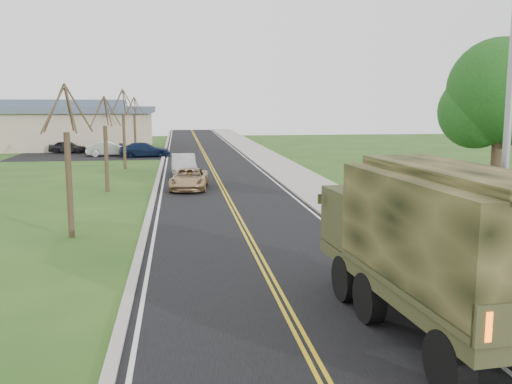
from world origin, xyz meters
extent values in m
plane|color=#254A18|center=(0.00, 0.00, 0.00)|extent=(160.00, 160.00, 0.00)
cube|color=black|center=(0.00, 40.00, 0.01)|extent=(8.00, 120.00, 0.01)
cube|color=#9E998E|center=(4.15, 40.00, 0.06)|extent=(0.30, 120.00, 0.12)
cube|color=#9E998E|center=(5.90, 40.00, 0.05)|extent=(3.20, 120.00, 0.10)
cube|color=#9E998E|center=(-4.15, 40.00, 0.05)|extent=(0.30, 120.00, 0.10)
cylinder|color=gray|center=(5.00, -0.50, 4.00)|extent=(0.18, 0.18, 8.00)
cylinder|color=#38281C|center=(11.00, 10.00, 2.52)|extent=(0.44, 0.44, 5.04)
sphere|color=#144715|center=(11.00, 10.00, 5.85)|extent=(4.50, 4.50, 4.50)
sphere|color=#144715|center=(10.20, 10.50, 4.95)|extent=(3.24, 3.24, 3.24)
cylinder|color=#38281C|center=(-7.00, 10.00, 2.10)|extent=(0.24, 0.24, 4.20)
cylinder|color=#38281C|center=(-6.52, 10.13, 5.13)|extent=(1.01, 0.33, 1.90)
cylinder|color=#38281C|center=(-6.97, 10.62, 5.05)|extent=(0.13, 1.29, 1.74)
cylinder|color=#38281C|center=(-7.46, 10.18, 5.13)|extent=(0.98, 0.43, 1.90)
cylinder|color=#38281C|center=(-7.39, 9.52, 5.05)|extent=(0.79, 1.05, 1.77)
cylinder|color=#38281C|center=(-6.73, 9.59, 5.13)|extent=(0.58, 0.90, 1.90)
cylinder|color=#38281C|center=(-7.00, 22.00, 1.98)|extent=(0.24, 0.24, 3.96)
cylinder|color=#38281C|center=(-6.55, 22.12, 4.83)|extent=(0.96, 0.32, 1.79)
cylinder|color=#38281C|center=(-6.97, 22.58, 4.76)|extent=(0.12, 1.22, 1.65)
cylinder|color=#38281C|center=(-7.43, 22.17, 4.83)|extent=(0.93, 0.41, 1.79)
cylinder|color=#38281C|center=(-7.37, 21.55, 4.76)|extent=(0.75, 0.99, 1.67)
cylinder|color=#38281C|center=(-6.75, 21.61, 4.83)|extent=(0.55, 0.85, 1.80)
cylinder|color=#38281C|center=(-7.00, 34.00, 2.22)|extent=(0.24, 0.24, 4.44)
cylinder|color=#38281C|center=(-6.50, 34.13, 5.42)|extent=(1.07, 0.35, 2.00)
cylinder|color=#38281C|center=(-6.97, 34.65, 5.34)|extent=(0.13, 1.36, 1.84)
cylinder|color=#38281C|center=(-7.49, 34.19, 5.42)|extent=(1.03, 0.46, 2.00)
cylinder|color=#38281C|center=(-7.41, 33.49, 5.34)|extent=(0.83, 1.10, 1.87)
cylinder|color=#38281C|center=(-6.72, 33.56, 5.42)|extent=(0.61, 0.95, 2.01)
cylinder|color=#38281C|center=(-7.00, 46.00, 2.04)|extent=(0.24, 0.24, 4.08)
cylinder|color=#38281C|center=(-6.54, 46.12, 4.98)|extent=(0.99, 0.33, 1.84)
cylinder|color=#38281C|center=(-6.97, 46.60, 4.91)|extent=(0.13, 1.25, 1.69)
cylinder|color=#38281C|center=(-7.45, 46.17, 4.98)|extent=(0.95, 0.42, 1.85)
cylinder|color=#38281C|center=(-7.38, 45.53, 4.91)|extent=(0.77, 1.02, 1.72)
cylinder|color=#38281C|center=(-6.74, 45.60, 4.98)|extent=(0.57, 0.88, 1.85)
cube|color=tan|center=(-16.00, 56.00, 2.10)|extent=(20.00, 12.00, 4.20)
cube|color=#475466|center=(-16.00, 56.00, 4.50)|extent=(21.00, 13.00, 0.70)
cube|color=#475466|center=(-16.00, 56.00, 5.20)|extent=(14.00, 8.00, 0.90)
cube|color=black|center=(-10.00, 46.00, 0.01)|extent=(18.00, 10.00, 0.02)
cylinder|color=black|center=(2.13, -3.79, 0.62)|extent=(0.49, 1.27, 1.24)
cylinder|color=black|center=(1.86, -0.19, 0.62)|extent=(0.49, 1.27, 1.24)
cylinder|color=black|center=(4.22, -0.01, 0.62)|extent=(0.49, 1.27, 1.24)
cylinder|color=black|center=(1.74, 1.39, 0.62)|extent=(0.49, 1.27, 1.24)
cylinder|color=black|center=(4.10, 1.57, 0.62)|extent=(0.49, 1.27, 1.24)
cube|color=#3A3C21|center=(3.09, -0.77, 1.19)|extent=(3.30, 8.09, 0.40)
cube|color=#3A3C21|center=(2.87, 2.10, 2.15)|extent=(2.87, 2.35, 1.58)
cube|color=black|center=(2.80, 3.11, 2.37)|extent=(2.49, 0.28, 0.79)
cube|color=#3A3C21|center=(3.16, -1.73, 1.47)|extent=(3.27, 6.19, 0.17)
cube|color=black|center=(3.16, -1.73, 2.66)|extent=(3.27, 6.19, 2.26)
cube|color=black|center=(3.16, -1.73, 3.84)|extent=(2.25, 6.11, 0.28)
cube|color=#FF590C|center=(2.21, -4.88, 1.75)|extent=(0.12, 0.05, 0.51)
imported|color=tan|center=(-2.06, 22.17, 0.66)|extent=(2.67, 4.93, 1.31)
imported|color=silver|center=(-2.34, 28.93, 0.79)|extent=(1.85, 4.86, 1.58)
cube|color=#1B4E1E|center=(4.60, -0.89, 0.43)|extent=(0.55, 0.46, 0.65)
imported|color=black|center=(-14.30, 49.53, 0.66)|extent=(4.06, 2.15, 1.31)
imported|color=#BDBCC1|center=(-9.59, 45.53, 0.75)|extent=(4.73, 2.27, 1.49)
imported|color=#0E1A34|center=(-5.95, 44.00, 0.71)|extent=(5.09, 2.46, 1.43)
camera|label=1|loc=(-2.71, -13.05, 5.35)|focal=40.00mm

